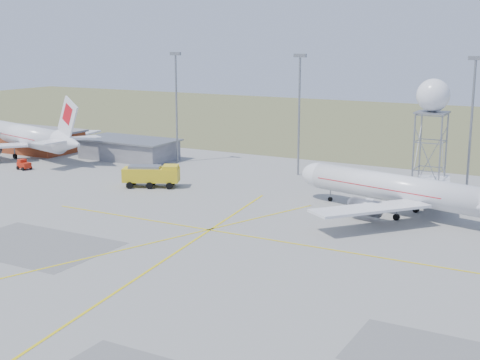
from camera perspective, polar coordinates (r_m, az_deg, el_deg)
The scene contains 12 objects.
ground at distance 56.69m, azimuth -13.97°, elevation -12.48°, with size 400.00×400.00×0.00m, color #A2A29C.
grass_strip at distance 182.24m, azimuth 17.51°, elevation 4.25°, with size 400.00×120.00×0.03m, color #5E6A3A.
building_orange at distance 150.28m, azimuth -18.97°, elevation 3.41°, with size 33.00×12.00×4.30m.
building_grey at distance 131.29m, azimuth -9.47°, elevation 2.64°, with size 19.00×10.00×3.90m.
mast_a at distance 125.69m, azimuth -5.46°, elevation 6.97°, with size 2.20×0.50×20.50m.
mast_b at distance 113.47m, azimuth 5.08°, elevation 6.43°, with size 2.20×0.50×20.50m.
mast_c at distance 105.29m, azimuth 19.19°, elevation 5.36°, with size 2.20×0.50×20.50m.
airliner_main at distance 90.90m, azimuth 13.39°, elevation -0.78°, with size 32.90×31.39×11.28m.
airliner_far at distance 139.39m, azimuth -17.94°, elevation 3.59°, with size 37.53×35.68×12.92m.
radar_tower at distance 101.65m, azimuth 15.99°, elevation 4.03°, with size 4.80×4.80×17.38m.
fire_truck at distance 106.10m, azimuth -7.46°, elevation 0.30°, with size 9.22×6.44×3.52m.
baggage_tug at distance 125.40m, azimuth -17.96°, elevation 1.17°, with size 2.56×2.18×1.83m.
Camera 1 is at (35.95, -37.14, 23.28)m, focal length 50.00 mm.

